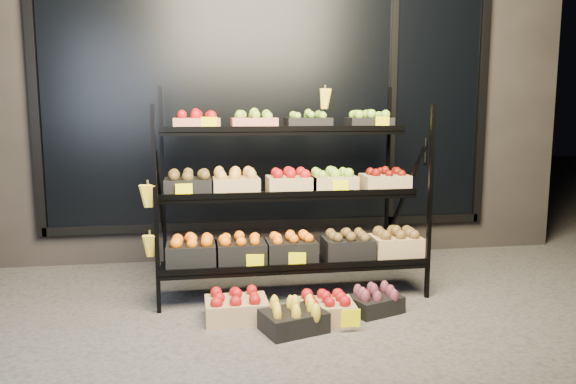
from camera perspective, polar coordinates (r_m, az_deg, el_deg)
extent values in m
plane|color=#514F4C|center=(4.15, 1.49, -12.21)|extent=(24.00, 24.00, 0.00)
cube|color=#2D2826|center=(6.46, -2.87, 10.97)|extent=(6.00, 2.00, 3.50)
cube|color=black|center=(5.45, -1.62, 9.34)|extent=(4.20, 0.04, 2.40)
cube|color=black|center=(5.54, -1.54, -3.26)|extent=(4.30, 0.06, 0.08)
cube|color=black|center=(5.56, -24.39, 8.58)|extent=(0.08, 0.06, 2.50)
cube|color=black|center=(6.10, 19.09, 8.79)|extent=(0.08, 0.06, 2.50)
cube|color=black|center=(5.72, 10.57, 9.16)|extent=(0.06, 0.06, 2.50)
cylinder|color=black|center=(5.83, 13.78, 4.13)|extent=(0.02, 0.02, 0.25)
cube|color=black|center=(4.07, -13.29, -1.91)|extent=(0.03, 0.03, 1.50)
cube|color=black|center=(4.43, 14.23, -1.11)|extent=(0.03, 0.03, 1.50)
cube|color=black|center=(5.02, -12.59, 0.97)|extent=(0.03, 0.03, 1.66)
cube|color=black|center=(5.31, 10.09, 1.45)|extent=(0.03, 0.03, 1.66)
cube|color=black|center=(4.40, 0.64, -7.39)|extent=(2.05, 0.42, 0.03)
cube|color=black|center=(4.20, 1.12, -7.66)|extent=(2.05, 0.02, 0.05)
cube|color=black|center=(4.58, 0.00, -0.34)|extent=(2.05, 0.40, 0.03)
cube|color=black|center=(4.39, 0.40, -0.27)|extent=(2.05, 0.02, 0.05)
cube|color=black|center=(4.83, -0.59, 6.07)|extent=(2.05, 0.40, 0.03)
cube|color=black|center=(4.64, -0.23, 6.41)|extent=(2.05, 0.02, 0.05)
cube|color=tan|center=(4.77, -9.25, 6.78)|extent=(0.38, 0.28, 0.11)
ellipsoid|color=#B10C16|center=(4.77, -9.28, 7.80)|extent=(0.32, 0.24, 0.07)
cube|color=tan|center=(4.79, -3.47, 6.88)|extent=(0.38, 0.28, 0.11)
ellipsoid|color=#8DC832|center=(4.79, -3.48, 7.90)|extent=(0.32, 0.24, 0.07)
cube|color=black|center=(4.86, 2.03, 6.91)|extent=(0.38, 0.28, 0.11)
ellipsoid|color=#8DC832|center=(4.86, 2.04, 7.91)|extent=(0.32, 0.24, 0.07)
cube|color=black|center=(5.00, 8.20, 6.87)|extent=(0.38, 0.28, 0.11)
ellipsoid|color=#8DC832|center=(5.00, 8.22, 7.85)|extent=(0.32, 0.24, 0.07)
cube|color=black|center=(4.51, -10.03, 0.48)|extent=(0.38, 0.28, 0.14)
ellipsoid|color=brown|center=(4.50, -10.06, 1.74)|extent=(0.32, 0.24, 0.07)
cube|color=tan|center=(4.52, -5.37, 0.59)|extent=(0.38, 0.28, 0.14)
ellipsoid|color=gold|center=(4.51, -5.39, 1.85)|extent=(0.32, 0.24, 0.07)
cube|color=tan|center=(4.57, 0.24, 0.72)|extent=(0.38, 0.28, 0.14)
ellipsoid|color=#B10C16|center=(4.56, 0.25, 1.96)|extent=(0.32, 0.24, 0.07)
cube|color=tan|center=(4.64, 4.53, 0.81)|extent=(0.38, 0.28, 0.14)
ellipsoid|color=#8DC832|center=(4.63, 4.54, 2.04)|extent=(0.32, 0.24, 0.07)
cube|color=tan|center=(4.77, 9.79, 0.92)|extent=(0.38, 0.28, 0.14)
ellipsoid|color=#6A0E07|center=(4.76, 9.82, 2.11)|extent=(0.32, 0.24, 0.07)
cube|color=black|center=(4.31, -9.72, -6.40)|extent=(0.38, 0.28, 0.18)
ellipsoid|color=orange|center=(4.28, -9.76, -4.85)|extent=(0.32, 0.24, 0.07)
cube|color=black|center=(4.32, -4.84, -6.27)|extent=(0.38, 0.28, 0.18)
ellipsoid|color=orange|center=(4.29, -4.86, -4.72)|extent=(0.32, 0.24, 0.07)
cube|color=black|center=(4.37, 0.34, -6.08)|extent=(0.38, 0.28, 0.18)
ellipsoid|color=orange|center=(4.34, 0.34, -4.54)|extent=(0.32, 0.24, 0.07)
cube|color=black|center=(4.46, 6.07, -5.81)|extent=(0.38, 0.28, 0.18)
ellipsoid|color=brown|center=(4.43, 6.10, -4.30)|extent=(0.32, 0.24, 0.07)
cube|color=tan|center=(4.58, 10.88, -5.53)|extent=(0.38, 0.28, 0.18)
ellipsoid|color=brown|center=(4.56, 10.93, -4.07)|extent=(0.32, 0.24, 0.07)
ellipsoid|color=yellow|center=(4.06, -14.06, 0.85)|extent=(0.14, 0.08, 0.22)
ellipsoid|color=yellow|center=(4.13, -13.88, -4.13)|extent=(0.14, 0.08, 0.22)
ellipsoid|color=yellow|center=(4.79, 3.80, 10.51)|extent=(0.14, 0.08, 0.22)
cube|color=#FFF300|center=(4.36, -10.52, 0.06)|extent=(0.13, 0.01, 0.12)
cube|color=#FFF300|center=(4.51, 5.37, 0.44)|extent=(0.13, 0.01, 0.12)
cube|color=#FFF300|center=(4.88, 9.56, 6.87)|extent=(0.13, 0.01, 0.12)
cube|color=#FFF300|center=(4.62, -8.01, 6.81)|extent=(0.13, 0.01, 0.12)
cube|color=#FFF300|center=(4.19, -3.36, -7.14)|extent=(0.13, 0.01, 0.12)
cube|color=#FFF300|center=(4.24, 0.95, -6.96)|extent=(0.13, 0.01, 0.12)
cube|color=#FFF300|center=(3.82, 6.37, -13.18)|extent=(0.13, 0.01, 0.12)
cube|color=tan|center=(4.02, -5.27, -11.83)|extent=(0.43, 0.32, 0.15)
ellipsoid|color=#B10C16|center=(3.99, -5.29, -10.43)|extent=(0.36, 0.27, 0.07)
cube|color=black|center=(3.83, 0.56, -12.97)|extent=(0.47, 0.40, 0.14)
ellipsoid|color=yellow|center=(3.79, 0.56, -11.58)|extent=(0.40, 0.34, 0.07)
cube|color=tan|center=(4.00, 3.81, -12.00)|extent=(0.41, 0.31, 0.14)
ellipsoid|color=#B10C16|center=(3.97, 3.83, -10.68)|extent=(0.34, 0.26, 0.07)
cube|color=black|center=(4.20, 8.81, -11.19)|extent=(0.43, 0.37, 0.12)
ellipsoid|color=brown|center=(4.17, 8.84, -10.01)|extent=(0.36, 0.31, 0.07)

